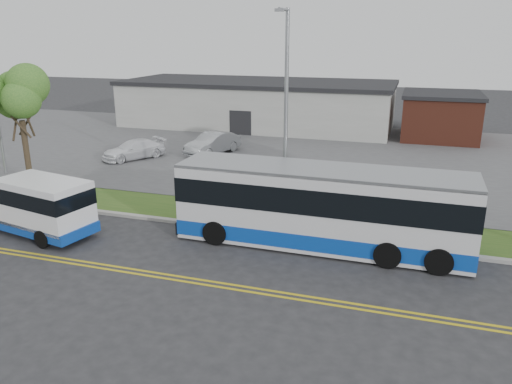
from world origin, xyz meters
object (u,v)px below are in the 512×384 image
(shuttle_bus, at_px, (35,204))
(tree_west, at_px, (19,100))
(pedestrian, at_px, (211,185))
(parked_car_b, at_px, (134,150))
(streetlight_near, at_px, (286,112))
(parked_car_a, at_px, (213,143))
(transit_bus, at_px, (321,207))

(shuttle_bus, bearing_deg, tree_west, 144.44)
(pedestrian, distance_m, parked_car_b, 11.69)
(streetlight_near, relative_size, parked_car_a, 1.99)
(pedestrian, xyz_separation_m, parked_car_b, (-9.04, 7.40, -0.32))
(shuttle_bus, height_order, transit_bus, transit_bus)
(parked_car_b, bearing_deg, streetlight_near, -1.19)
(streetlight_near, height_order, transit_bus, streetlight_near)
(tree_west, relative_size, parked_car_b, 1.53)
(parked_car_a, bearing_deg, streetlight_near, -36.19)
(transit_bus, bearing_deg, streetlight_near, 135.63)
(transit_bus, relative_size, parked_car_b, 2.69)
(streetlight_near, xyz_separation_m, parked_car_b, (-13.25, 8.68, -4.48))
(tree_west, xyz_separation_m, transit_bus, (17.15, -2.60, -3.42))
(shuttle_bus, bearing_deg, pedestrian, 55.97)
(parked_car_a, bearing_deg, pedestrian, -49.80)
(transit_bus, bearing_deg, parked_car_a, 127.84)
(pedestrian, bearing_deg, streetlight_near, 167.88)
(parked_car_a, height_order, parked_car_b, parked_car_a)
(streetlight_near, bearing_deg, parked_car_b, 146.78)
(streetlight_near, xyz_separation_m, parked_car_a, (-8.49, 11.76, -4.35))
(transit_bus, bearing_deg, tree_west, 171.76)
(tree_west, xyz_separation_m, shuttle_bus, (4.82, -5.12, -3.76))
(shuttle_bus, distance_m, parked_car_b, 13.69)
(tree_west, relative_size, transit_bus, 0.57)
(parked_car_b, bearing_deg, tree_west, -70.03)
(tree_west, distance_m, shuttle_bus, 7.98)
(parked_car_b, bearing_deg, parked_car_a, 65.01)
(tree_west, distance_m, transit_bus, 17.68)
(streetlight_near, height_order, shuttle_bus, streetlight_near)
(pedestrian, distance_m, parked_car_a, 11.33)
(tree_west, distance_m, parked_car_a, 13.70)
(streetlight_near, xyz_separation_m, transit_bus, (2.15, -2.13, -3.53))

